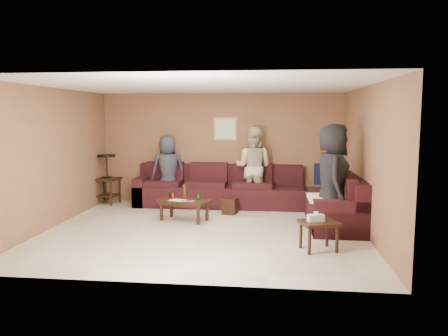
% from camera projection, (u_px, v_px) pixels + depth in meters
% --- Properties ---
extents(room, '(5.60, 5.50, 2.50)m').
position_uv_depth(room, '(204.00, 135.00, 7.49)').
color(room, beige).
rests_on(room, ground).
extents(sectional_sofa, '(4.65, 2.90, 0.97)m').
position_uv_depth(sectional_sofa, '(254.00, 197.00, 9.06)').
color(sectional_sofa, '#331116').
rests_on(sectional_sofa, ground).
extents(coffee_table, '(1.08, 0.77, 0.69)m').
position_uv_depth(coffee_table, '(184.00, 203.00, 8.33)').
color(coffee_table, black).
rests_on(coffee_table, ground).
extents(end_table_left, '(0.57, 0.57, 1.13)m').
position_uv_depth(end_table_left, '(107.00, 178.00, 9.90)').
color(end_table_left, black).
rests_on(end_table_left, ground).
extents(side_table_right, '(0.65, 0.58, 0.59)m').
position_uv_depth(side_table_right, '(318.00, 225.00, 6.48)').
color(side_table_right, black).
rests_on(side_table_right, ground).
extents(waste_bin, '(0.32, 0.32, 0.33)m').
position_uv_depth(waste_bin, '(230.00, 206.00, 8.92)').
color(waste_bin, black).
rests_on(waste_bin, ground).
extents(wall_art, '(0.52, 0.04, 0.52)m').
position_uv_depth(wall_art, '(225.00, 129.00, 9.92)').
color(wall_art, tan).
rests_on(wall_art, ground).
extents(person_left, '(0.90, 0.76, 1.57)m').
position_uv_depth(person_left, '(168.00, 170.00, 9.75)').
color(person_left, '#2A2E3A').
rests_on(person_left, ground).
extents(person_middle, '(0.99, 0.86, 1.76)m').
position_uv_depth(person_middle, '(253.00, 167.00, 9.56)').
color(person_middle, beige).
rests_on(person_middle, ground).
extents(person_right, '(0.61, 0.92, 1.87)m').
position_uv_depth(person_right, '(332.00, 178.00, 7.52)').
color(person_right, black).
rests_on(person_right, ground).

